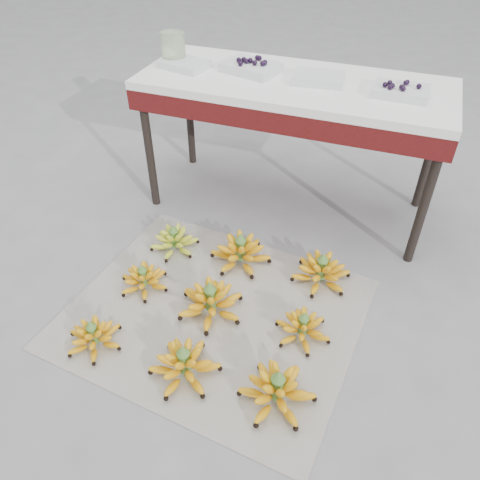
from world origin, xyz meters
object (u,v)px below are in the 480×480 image
(bunch_front_left, at_px, (94,336))
(bunch_mid_center, at_px, (211,302))
(tray_far_left, at_px, (185,64))
(glass_jar, at_px, (173,48))
(newspaper_mat, at_px, (214,313))
(tray_left, at_px, (251,67))
(bunch_mid_right, at_px, (303,328))
(bunch_back_right, at_px, (321,271))
(vendor_table, at_px, (294,97))
(bunch_back_left, at_px, (174,241))
(bunch_mid_left, at_px, (144,279))
(tray_right, at_px, (318,78))
(bunch_front_center, at_px, (185,365))
(bunch_front_right, at_px, (277,390))
(bunch_back_center, at_px, (241,252))
(tray_far_right, at_px, (401,91))

(bunch_front_left, height_order, bunch_mid_center, bunch_mid_center)
(tray_far_left, distance_m, glass_jar, 0.11)
(newspaper_mat, height_order, bunch_front_left, bunch_front_left)
(tray_left, bearing_deg, bunch_mid_right, -58.86)
(bunch_mid_center, xyz_separation_m, bunch_back_right, (0.42, 0.37, -0.00))
(vendor_table, relative_size, tray_far_left, 5.94)
(newspaper_mat, relative_size, bunch_mid_right, 4.00)
(bunch_mid_right, height_order, bunch_back_left, bunch_back_left)
(bunch_mid_left, relative_size, vendor_table, 0.19)
(bunch_back_left, bearing_deg, bunch_mid_right, -37.99)
(glass_jar, bearing_deg, tray_right, 0.43)
(bunch_front_center, xyz_separation_m, glass_jar, (-0.61, 1.28, 0.76))
(bunch_mid_center, bearing_deg, newspaper_mat, -4.43)
(bunch_front_right, xyz_separation_m, bunch_back_center, (-0.40, 0.68, 0.00))
(bunch_back_right, relative_size, vendor_table, 0.19)
(newspaper_mat, distance_m, tray_far_left, 1.29)
(bunch_back_left, distance_m, vendor_table, 0.95)
(bunch_back_right, xyz_separation_m, glass_jar, (-0.99, 0.57, 0.76))
(bunch_front_right, height_order, bunch_mid_left, bunch_front_right)
(tray_far_left, bearing_deg, bunch_back_right, -30.16)
(tray_left, bearing_deg, bunch_front_left, -99.84)
(bunch_back_center, relative_size, tray_left, 1.08)
(bunch_mid_left, bearing_deg, bunch_back_right, 39.91)
(glass_jar, bearing_deg, bunch_front_left, -81.28)
(bunch_back_center, bearing_deg, glass_jar, 143.01)
(tray_left, bearing_deg, bunch_back_center, -74.59)
(bunch_back_center, relative_size, glass_jar, 2.13)
(bunch_back_left, distance_m, bunch_back_right, 0.76)
(vendor_table, bearing_deg, bunch_back_left, -125.49)
(tray_far_left, xyz_separation_m, glass_jar, (-0.08, 0.04, 0.06))
(tray_far_left, xyz_separation_m, tray_far_right, (1.08, 0.02, 0.00))
(bunch_mid_right, bearing_deg, bunch_back_center, 163.43)
(bunch_back_right, bearing_deg, bunch_mid_center, -135.56)
(bunch_mid_left, xyz_separation_m, tray_right, (0.55, 0.91, 0.71))
(bunch_back_center, bearing_deg, bunch_back_left, -168.54)
(bunch_front_center, relative_size, tray_far_left, 1.22)
(newspaper_mat, bearing_deg, tray_left, 100.14)
(vendor_table, distance_m, glass_jar, 0.68)
(bunch_mid_right, bearing_deg, vendor_table, 134.12)
(bunch_back_right, bearing_deg, bunch_back_left, -174.59)
(tray_right, xyz_separation_m, tray_far_right, (0.39, -0.03, 0.00))
(bunch_front_left, height_order, bunch_mid_right, bunch_mid_right)
(bunch_mid_left, xyz_separation_m, bunch_mid_right, (0.78, -0.02, 0.00))
(bunch_front_right, relative_size, bunch_mid_center, 0.90)
(bunch_back_left, distance_m, tray_far_left, 0.91)
(tray_far_left, xyz_separation_m, tray_right, (0.69, 0.05, 0.00))
(bunch_back_right, xyz_separation_m, tray_right, (-0.22, 0.58, 0.70))
(newspaper_mat, distance_m, bunch_front_center, 0.34)
(bunch_front_center, distance_m, bunch_mid_center, 0.34)
(bunch_front_right, bearing_deg, tray_far_right, 91.06)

